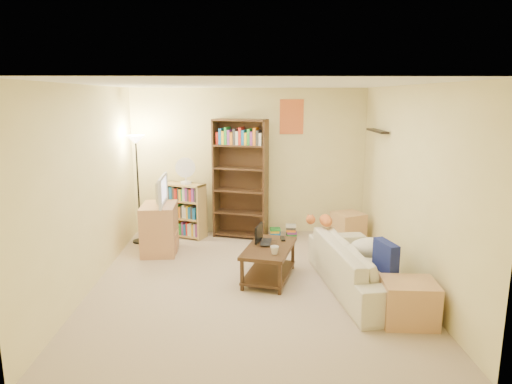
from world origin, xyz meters
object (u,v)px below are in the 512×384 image
tabby_cat (323,220)px  tv_stand (160,229)px  television (158,190)px  tall_bookshelf (240,176)px  sofa (362,266)px  short_bookshelf (184,210)px  coffee_table (269,258)px  desk_fan (185,170)px  end_cabinet (409,302)px  side_table (348,228)px  floor_lamp (137,158)px  laptop (270,243)px  mug (275,250)px

tabby_cat → tv_stand: 2.50m
television → tall_bookshelf: (1.23, 0.76, 0.08)m
sofa → short_bookshelf: 3.34m
coffee_table → tv_stand: bearing=162.1°
sofa → desk_fan: size_ratio=4.82×
television → end_cabinet: (3.04, -2.31, -0.74)m
tv_stand → desk_fan: bearing=64.3°
desk_fan → coffee_table: bearing=-54.8°
short_bookshelf → side_table: bearing=16.3°
tv_stand → television: size_ratio=0.98×
floor_lamp → side_table: size_ratio=3.50×
floor_lamp → tall_bookshelf: bearing=8.7°
television → desk_fan: size_ratio=1.73×
sofa → laptop: 1.22m
tall_bookshelf → end_cabinet: 3.66m
coffee_table → television: television is taller
mug → end_cabinet: mug is taller
short_bookshelf → side_table: 2.76m
sofa → coffee_table: 1.18m
short_bookshelf → side_table: size_ratio=1.84×
coffee_table → end_cabinet: end_cabinet is taller
laptop → tv_stand: bearing=67.4°
end_cabinet → coffee_table: bearing=139.2°
tall_bookshelf → desk_fan: tall_bookshelf is taller
television → short_bookshelf: bearing=-21.3°
tv_stand → end_cabinet: bearing=-39.6°
short_bookshelf → tabby_cat: bearing=-10.3°
television → short_bookshelf: 0.98m
tv_stand → end_cabinet: size_ratio=1.36×
desk_fan → floor_lamp: 0.81m
mug → tv_stand: 2.18m
tabby_cat → tall_bookshelf: size_ratio=0.24×
sofa → television: 3.18m
tv_stand → tall_bookshelf: size_ratio=0.38×
end_cabinet → laptop: bearing=136.2°
tall_bookshelf → desk_fan: bearing=-162.4°
sofa → floor_lamp: size_ratio=1.22×
floor_lamp → sofa: bearing=-31.6°
tall_bookshelf → floor_lamp: 1.70m
tv_stand → floor_lamp: size_ratio=0.43×
laptop → television: (-1.63, 0.97, 0.51)m
tabby_cat → floor_lamp: size_ratio=0.27×
mug → side_table: bearing=53.4°
tall_bookshelf → floor_lamp: tall_bookshelf is taller
coffee_table → tall_bookshelf: tall_bookshelf is taller
tall_bookshelf → desk_fan: 0.92m
tall_bookshelf → side_table: size_ratio=3.98×
television → end_cabinet: bearing=-129.6°
tabby_cat → desk_fan: (-2.07, 1.43, 0.48)m
coffee_table → floor_lamp: size_ratio=0.64×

